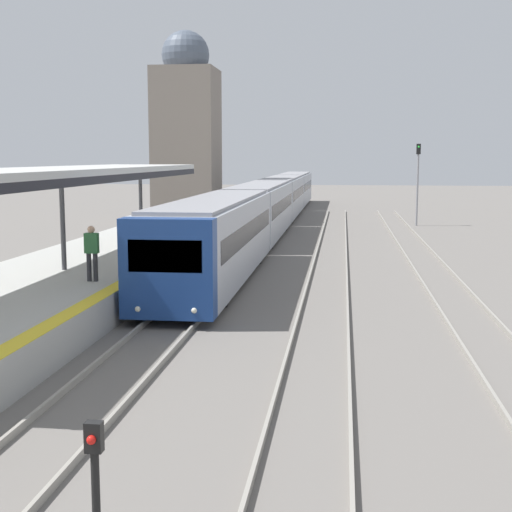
# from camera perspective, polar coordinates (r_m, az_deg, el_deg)

# --- Properties ---
(platform_canopy) EXTENTS (4.00, 22.78, 3.34)m
(platform_canopy) POSITION_cam_1_polar(r_m,az_deg,el_deg) (24.06, -15.25, 6.52)
(platform_canopy) COLOR beige
(platform_canopy) RESTS_ON station_platform
(person_on_platform) EXTENTS (0.40, 0.22, 1.66)m
(person_on_platform) POSITION_cam_1_polar(r_m,az_deg,el_deg) (21.74, -13.00, 0.48)
(person_on_platform) COLOR #2D2D33
(person_on_platform) RESTS_ON station_platform
(train_near) EXTENTS (2.63, 58.57, 3.15)m
(train_near) POSITION_cam_1_polar(r_m,az_deg,el_deg) (48.09, 1.33, 4.42)
(train_near) COLOR navy
(train_near) RESTS_ON ground_plane
(signal_post_near) EXTENTS (0.20, 0.21, 1.67)m
(signal_post_near) POSITION_cam_1_polar(r_m,az_deg,el_deg) (8.80, -12.75, -16.64)
(signal_post_near) COLOR black
(signal_post_near) RESTS_ON ground_plane
(signal_mast_far) EXTENTS (0.28, 0.29, 5.58)m
(signal_mast_far) POSITION_cam_1_polar(r_m,az_deg,el_deg) (50.00, 12.81, 6.33)
(signal_mast_far) COLOR gray
(signal_mast_far) RESTS_ON ground_plane
(distant_domed_building) EXTENTS (4.35, 4.35, 13.48)m
(distant_domed_building) POSITION_cam_1_polar(r_m,az_deg,el_deg) (51.68, -5.57, 9.81)
(distant_domed_building) COLOR slate
(distant_domed_building) RESTS_ON ground_plane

